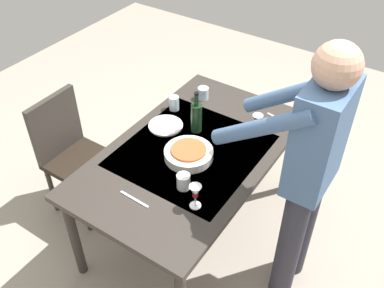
% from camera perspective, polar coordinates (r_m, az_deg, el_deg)
% --- Properties ---
extents(ground_plane, '(6.00, 6.00, 0.00)m').
position_cam_1_polar(ground_plane, '(3.24, 0.00, -10.69)').
color(ground_plane, '#9E9384').
extents(dining_table, '(1.56, 0.94, 0.74)m').
position_cam_1_polar(dining_table, '(2.76, 0.00, -1.92)').
color(dining_table, '#332D28').
rests_on(dining_table, ground_plane).
extents(chair_near, '(0.40, 0.40, 0.91)m').
position_cam_1_polar(chair_near, '(3.16, -15.71, -0.62)').
color(chair_near, black).
rests_on(chair_near, ground_plane).
extents(person_server, '(0.42, 0.61, 1.69)m').
position_cam_1_polar(person_server, '(2.33, 15.00, -3.20)').
color(person_server, '#2D2D38').
rests_on(person_server, ground_plane).
extents(wine_bottle, '(0.07, 0.07, 0.30)m').
position_cam_1_polar(wine_bottle, '(2.80, 0.56, 3.58)').
color(wine_bottle, black).
rests_on(wine_bottle, dining_table).
extents(wine_glass_left, '(0.07, 0.07, 0.15)m').
position_cam_1_polar(wine_glass_left, '(2.31, 0.44, -6.38)').
color(wine_glass_left, white).
rests_on(wine_glass_left, dining_table).
extents(wine_glass_right, '(0.07, 0.07, 0.15)m').
position_cam_1_polar(wine_glass_right, '(2.80, 8.55, 2.98)').
color(wine_glass_right, white).
rests_on(wine_glass_right, dining_table).
extents(water_cup_near_left, '(0.07, 0.07, 0.10)m').
position_cam_1_polar(water_cup_near_left, '(3.03, -2.37, 5.39)').
color(water_cup_near_left, silver).
rests_on(water_cup_near_left, dining_table).
extents(water_cup_near_right, '(0.08, 0.08, 0.09)m').
position_cam_1_polar(water_cup_near_right, '(2.45, -1.13, -4.92)').
color(water_cup_near_right, silver).
rests_on(water_cup_near_right, dining_table).
extents(water_cup_far_left, '(0.08, 0.08, 0.09)m').
position_cam_1_polar(water_cup_far_left, '(3.15, 1.47, 6.67)').
color(water_cup_far_left, silver).
rests_on(water_cup_far_left, dining_table).
extents(serving_bowl_pasta, '(0.30, 0.30, 0.07)m').
position_cam_1_polar(serving_bowl_pasta, '(2.64, -0.44, -1.22)').
color(serving_bowl_pasta, silver).
rests_on(serving_bowl_pasta, dining_table).
extents(dinner_plate_near, '(0.23, 0.23, 0.01)m').
position_cam_1_polar(dinner_plate_near, '(2.90, -3.48, 2.44)').
color(dinner_plate_near, silver).
rests_on(dinner_plate_near, dining_table).
extents(table_knife, '(0.02, 0.20, 0.00)m').
position_cam_1_polar(table_knife, '(2.43, -7.57, -7.18)').
color(table_knife, silver).
rests_on(table_knife, dining_table).
extents(table_fork, '(0.04, 0.18, 0.00)m').
position_cam_1_polar(table_fork, '(3.02, 11.25, 3.30)').
color(table_fork, silver).
rests_on(table_fork, dining_table).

